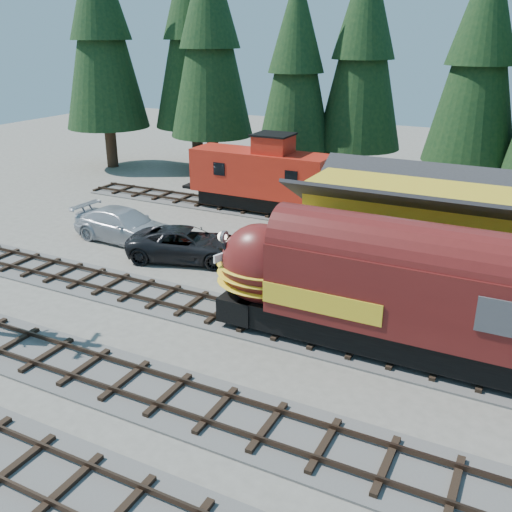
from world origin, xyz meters
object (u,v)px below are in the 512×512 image
at_px(caboose, 261,176).
at_px(pickup_truck_b, 125,225).
at_px(locomotive, 389,296).
at_px(depot, 439,230).
at_px(pickup_truck_a, 187,244).

height_order(caboose, pickup_truck_b, caboose).
height_order(locomotive, pickup_truck_b, locomotive).
distance_m(depot, locomotive, 6.55).
bearing_deg(pickup_truck_a, depot, -97.86).
height_order(caboose, pickup_truck_a, caboose).
bearing_deg(pickup_truck_a, caboose, -14.40).
distance_m(locomotive, caboose, 18.53).
bearing_deg(pickup_truck_a, locomotive, -128.11).
height_order(depot, pickup_truck_b, depot).
relative_size(caboose, pickup_truck_a, 1.50).
xyz_separation_m(depot, pickup_truck_b, (-16.98, -1.14, -2.04)).
xyz_separation_m(locomotive, pickup_truck_b, (-16.50, 5.36, -1.41)).
distance_m(depot, pickup_truck_a, 12.55).
bearing_deg(locomotive, pickup_truck_b, 161.99).
bearing_deg(depot, pickup_truck_a, -171.02).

